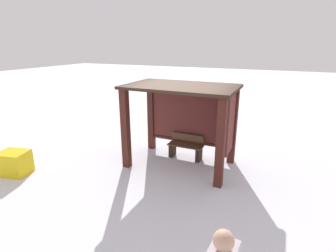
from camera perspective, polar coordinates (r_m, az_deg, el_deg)
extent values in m
plane|color=silver|center=(7.48, 2.61, -8.30)|extent=(60.00, 60.00, 0.00)
cube|color=#461E17|center=(7.03, -9.29, -0.73)|extent=(0.19, 0.19, 2.17)
cube|color=#461E17|center=(6.06, 11.45, -3.89)|extent=(0.19, 0.19, 2.17)
cube|color=#461E17|center=(8.23, -3.67, 2.20)|extent=(0.19, 0.19, 2.17)
cube|color=#461E17|center=(7.42, 14.09, -0.04)|extent=(0.19, 0.19, 2.17)
cube|color=#312015|center=(6.81, 2.86, 8.63)|extent=(2.88, 1.79, 0.08)
cube|color=maroon|center=(7.68, 4.79, 2.55)|extent=(2.37, 0.08, 1.56)
cube|color=#461E17|center=(7.92, 4.59, -3.35)|extent=(2.37, 0.06, 0.08)
cube|color=maroon|center=(6.92, 13.46, 0.41)|extent=(0.08, 0.81, 1.56)
cube|color=brown|center=(7.69, 3.86, -4.24)|extent=(1.04, 0.37, 0.03)
cube|color=brown|center=(7.76, 4.33, -2.48)|extent=(0.99, 0.04, 0.20)
cube|color=black|center=(7.65, 6.79, -6.19)|extent=(0.12, 0.32, 0.39)
cube|color=black|center=(7.91, 0.98, -5.21)|extent=(0.12, 0.32, 0.39)
sphere|color=tan|center=(2.75, 12.11, -23.35)|extent=(0.21, 0.21, 0.21)
cube|color=yellow|center=(7.90, -30.62, -6.99)|extent=(0.81, 0.71, 0.62)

